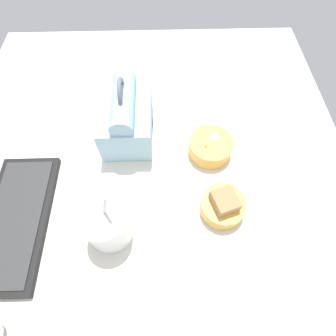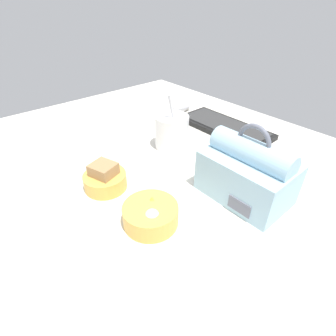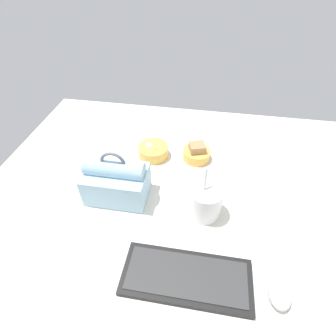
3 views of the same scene
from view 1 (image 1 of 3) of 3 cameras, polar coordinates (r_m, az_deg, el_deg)
desk_surface at (r=68.12cm, az=-3.95°, el=-6.23°), size 140.00×110.00×2.00cm
keyboard at (r=73.08cm, az=-30.07°, el=-9.78°), size 33.80×14.57×2.10cm
lunch_bag at (r=73.20cm, az=-9.07°, el=10.99°), size 20.28×13.85×18.95cm
soup_cup at (r=60.04cm, az=-13.02°, el=-11.75°), size 10.41×10.41×17.56cm
bento_bowl_sandwich at (r=64.49cm, az=11.82°, el=-7.98°), size 10.68×10.68×6.95cm
bento_bowl_snacks at (r=72.40cm, az=9.13°, el=4.62°), size 11.83×11.83×5.43cm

